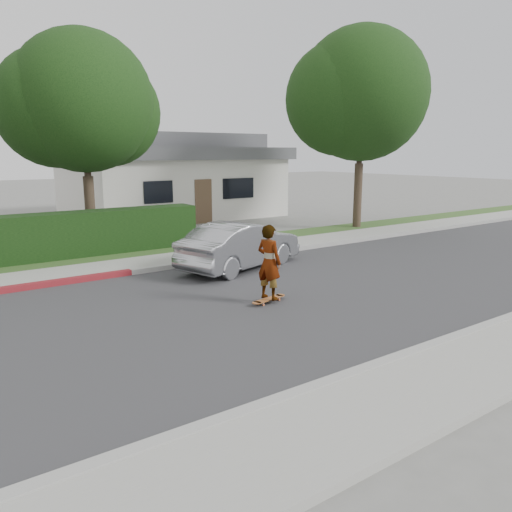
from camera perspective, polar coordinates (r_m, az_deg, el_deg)
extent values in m
plane|color=slate|center=(10.28, -10.92, -7.38)|extent=(120.00, 120.00, 0.00)
cube|color=#2D2D30|center=(10.28, -10.92, -7.35)|extent=(60.00, 8.00, 0.01)
cube|color=#9E9E99|center=(7.01, 3.77, -15.94)|extent=(60.00, 0.20, 0.15)
cube|color=gray|center=(6.43, 9.12, -18.93)|extent=(60.00, 1.60, 0.12)
cube|color=#9E9E99|center=(13.96, -17.98, -2.34)|extent=(60.00, 0.20, 0.15)
cube|color=gray|center=(14.81, -19.03, -1.68)|extent=(60.00, 1.60, 0.12)
cube|color=#2D4C1E|center=(16.32, -20.64, -0.63)|extent=(60.00, 1.60, 0.10)
cylinder|color=#33261C|center=(18.82, -18.41, 4.81)|extent=(0.36, 0.36, 2.52)
cylinder|color=#33261C|center=(18.71, -18.78, 10.56)|extent=(0.24, 0.24, 2.10)
sphere|color=black|center=(18.78, -19.18, 16.32)|extent=(4.80, 4.80, 4.80)
sphere|color=black|center=(18.94, -21.89, 15.48)|extent=(4.08, 4.08, 4.08)
sphere|color=black|center=(19.32, -16.73, 15.43)|extent=(3.84, 3.84, 3.84)
cylinder|color=#33261C|center=(22.61, 11.55, 6.69)|extent=(0.36, 0.36, 2.88)
cylinder|color=#33261C|center=(22.53, 11.77, 12.16)|extent=(0.24, 0.24, 2.40)
sphere|color=black|center=(22.66, 12.01, 17.63)|extent=(5.60, 5.60, 5.60)
sphere|color=black|center=(22.35, 9.74, 17.28)|extent=(4.76, 4.76, 4.76)
sphere|color=black|center=(23.49, 12.98, 16.63)|extent=(4.48, 4.48, 4.48)
cube|color=beige|center=(27.67, -9.82, 7.75)|extent=(10.00, 8.00, 3.00)
cube|color=#4C4C51|center=(27.61, -9.95, 11.48)|extent=(10.60, 8.60, 0.60)
cube|color=#4C4C51|center=(27.62, -10.00, 12.72)|extent=(8.40, 6.40, 0.80)
cube|color=black|center=(22.98, -11.09, 7.18)|extent=(1.40, 0.06, 1.00)
cube|color=black|center=(25.05, -2.03, 7.75)|extent=(1.80, 0.06, 1.00)
cube|color=brown|center=(24.06, -6.03, 6.21)|extent=(0.90, 0.06, 2.10)
cylinder|color=#B75832|center=(11.06, 0.85, -5.59)|extent=(0.06, 0.04, 0.05)
cylinder|color=#B75832|center=(11.16, 0.25, -5.43)|extent=(0.06, 0.04, 0.05)
cylinder|color=#B75832|center=(11.45, 2.66, -4.99)|extent=(0.06, 0.04, 0.05)
cylinder|color=#B75832|center=(11.55, 2.07, -4.84)|extent=(0.06, 0.04, 0.05)
cube|color=silver|center=(11.10, 0.55, -5.32)|extent=(0.08, 0.17, 0.02)
cube|color=silver|center=(11.49, 2.37, -4.74)|extent=(0.08, 0.17, 0.02)
cube|color=brown|center=(11.29, 1.48, -4.92)|extent=(0.84, 0.37, 0.02)
cylinder|color=brown|center=(11.00, 0.07, -5.37)|extent=(0.24, 0.24, 0.02)
cylinder|color=brown|center=(11.59, 2.80, -4.49)|extent=(0.24, 0.24, 0.02)
imported|color=white|center=(11.07, 1.50, -0.70)|extent=(0.55, 0.70, 1.69)
imported|color=#A3A5AA|center=(14.53, -1.75, 1.24)|extent=(4.41, 2.65, 1.37)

